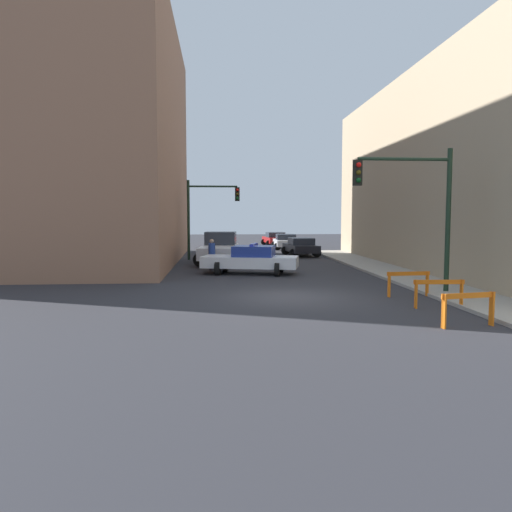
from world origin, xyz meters
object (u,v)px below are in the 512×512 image
Objects in this scene: police_car at (251,259)px; parked_car_far at (275,239)px; traffic_light_far at (205,208)px; barrier_mid at (439,289)px; parked_car_near at (301,247)px; parked_car_mid at (285,241)px; traffic_light_near at (418,198)px; white_truck at (219,249)px; barrier_front at (468,304)px; barrier_back at (408,280)px; pedestrian_crossing at (212,254)px.

parked_car_far is at bearing 3.95° from police_car.
traffic_light_far is 19.76m from barrier_mid.
parked_car_mid is at bearing 86.54° from parked_car_near.
police_car is at bearing -116.09° from parked_car_near.
parked_car_near is at bearing 20.19° from traffic_light_far.
traffic_light_far is at bearing 117.72° from traffic_light_near.
white_truck is at bearing 28.98° from police_car.
barrier_front is 0.99× the size of barrier_back.
pedestrian_crossing reaches higher than barrier_back.
traffic_light_near is 3.28× the size of barrier_front.
traffic_light_near reaches higher than parked_car_mid.
parked_car_near is 2.66× the size of pedestrian_crossing.
barrier_mid is (7.20, -11.50, -0.24)m from pedestrian_crossing.
parked_car_far reaches higher than barrier_back.
white_truck reaches higher than pedestrian_crossing.
barrier_mid is at bearing -87.66° from barrier_back.
barrier_mid is at bearing -60.27° from white_truck.
parked_car_near is 1.02× the size of parked_car_mid.
traffic_light_near is 3.25× the size of barrier_back.
barrier_mid is 2.27m from barrier_back.
traffic_light_far is 3.25× the size of barrier_back.
white_truck is 14.62m from barrier_back.
pedestrian_crossing reaches higher than barrier_mid.
parked_car_mid reaches higher than barrier_front.
police_car is 18.57m from parked_car_mid.
barrier_front is (0.63, -30.41, -0.06)m from parked_car_mid.
traffic_light_far is (-8.03, 15.29, -0.13)m from traffic_light_near.
traffic_light_far reaches higher than pedestrian_crossing.
police_car is 0.90× the size of white_truck.
white_truck is 18.24m from parked_car_far.
barrier_back is (6.69, -13.00, -0.29)m from white_truck.
white_truck is 13.78m from parked_car_mid.
police_car is 11.61m from parked_car_near.
traffic_light_near is 1.04× the size of police_car.
traffic_light_near reaches higher than parked_car_far.
white_truck is 3.80m from pedestrian_crossing.
parked_car_near is at bearing 92.62° from barrier_back.
parked_car_near is at bearing 108.30° from pedestrian_crossing.
parked_car_mid is at bearing 91.19° from barrier_front.
police_car reaches higher than barrier_front.
white_truck is at bearing -112.19° from parked_car_far.
parked_car_far is (-1.72, 29.99, -2.86)m from traffic_light_near.
parked_car_mid reaches higher than barrier_mid.
parked_car_far is at bearing 95.43° from parked_car_mid.
barrier_front and barrier_mid have the same top height.
barrier_back is at bearing 86.34° from barrier_front.
traffic_light_far reaches higher than parked_car_mid.
traffic_light_near is 1.00× the size of traffic_light_far.
traffic_light_near is 0.93× the size of white_truck.
parked_car_near is at bearing 92.59° from barrier_mid.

